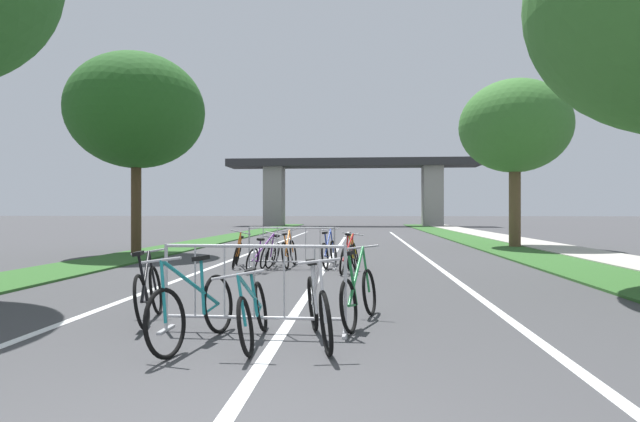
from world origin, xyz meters
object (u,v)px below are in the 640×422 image
at_px(bicycle_purple_3, 262,257).
at_px(bicycle_white_7, 271,254).
at_px(bicycle_black_2, 149,293).
at_px(bicycle_red_9, 347,257).
at_px(bicycle_silver_8, 318,309).
at_px(bicycle_orange_10, 289,252).
at_px(tree_left_oak_near, 136,111).
at_px(crowd_barrier_second, 291,248).
at_px(tree_right_pine_near, 515,127).
at_px(bicycle_teal_1, 194,309).
at_px(bicycle_teal_11, 253,312).
at_px(bicycle_orange_0, 237,253).
at_px(bicycle_blue_4, 329,253).
at_px(bicycle_yellow_5, 354,254).
at_px(crowd_barrier_nearest, 254,289).
at_px(bicycle_green_6, 359,295).

height_order(bicycle_purple_3, bicycle_white_7, bicycle_purple_3).
height_order(bicycle_black_2, bicycle_red_9, bicycle_black_2).
bearing_deg(bicycle_silver_8, bicycle_orange_10, -91.80).
relative_size(tree_left_oak_near, crowd_barrier_second, 3.00).
bearing_deg(bicycle_white_7, bicycle_silver_8, 110.14).
bearing_deg(tree_right_pine_near, bicycle_purple_3, -134.11).
bearing_deg(tree_right_pine_near, crowd_barrier_second, -133.76).
relative_size(bicycle_teal_1, bicycle_teal_11, 1.06).
relative_size(bicycle_silver_8, bicycle_orange_10, 1.02).
height_order(crowd_barrier_second, bicycle_black_2, crowd_barrier_second).
distance_m(bicycle_orange_0, bicycle_blue_4, 2.39).
bearing_deg(bicycle_purple_3, bicycle_orange_0, 145.26).
height_order(bicycle_blue_4, bicycle_yellow_5, bicycle_blue_4).
distance_m(tree_right_pine_near, bicycle_teal_1, 17.92).
xyz_separation_m(bicycle_teal_1, bicycle_black_2, (-0.96, 1.06, -0.00)).
xyz_separation_m(tree_right_pine_near, bicycle_yellow_5, (-6.25, -7.73, -4.44)).
xyz_separation_m(bicycle_orange_10, bicycle_teal_11, (0.70, -7.63, -0.04)).
bearing_deg(bicycle_teal_1, crowd_barrier_second, -78.75).
bearing_deg(bicycle_black_2, bicycle_red_9, 54.29).
height_order(crowd_barrier_second, bicycle_blue_4, crowd_barrier_second).
bearing_deg(tree_left_oak_near, bicycle_white_7, -34.12).
bearing_deg(tree_right_pine_near, crowd_barrier_nearest, -116.16).
relative_size(crowd_barrier_nearest, bicycle_red_9, 1.34).
xyz_separation_m(crowd_barrier_nearest, bicycle_orange_10, (-0.61, 7.16, -0.14)).
xyz_separation_m(bicycle_teal_1, bicycle_orange_10, (-0.07, 7.75, -0.01)).
xyz_separation_m(tree_left_oak_near, tree_right_pine_near, (13.60, 4.27, -0.00)).
height_order(bicycle_yellow_5, bicycle_white_7, bicycle_yellow_5).
height_order(tree_right_pine_near, bicycle_purple_3, tree_right_pine_near).
bearing_deg(bicycle_red_9, bicycle_teal_1, -93.86).
bearing_deg(bicycle_teal_11, crowd_barrier_second, -88.71).
relative_size(bicycle_teal_1, bicycle_purple_3, 1.09).
bearing_deg(bicycle_yellow_5, bicycle_orange_10, -175.91).
bearing_deg(bicycle_white_7, tree_right_pine_near, -131.06).
distance_m(tree_right_pine_near, bicycle_black_2, 17.48).
bearing_deg(bicycle_teal_11, bicycle_purple_3, -82.96).
relative_size(crowd_barrier_second, bicycle_orange_10, 1.32).
bearing_deg(bicycle_purple_3, bicycle_white_7, 100.63).
bearing_deg(bicycle_white_7, crowd_barrier_second, 154.50).
bearing_deg(bicycle_white_7, bicycle_orange_0, 5.20).
bearing_deg(bicycle_green_6, bicycle_blue_4, 110.56).
bearing_deg(bicycle_orange_0, tree_left_oak_near, -47.91).
xyz_separation_m(bicycle_blue_4, bicycle_teal_11, (-0.34, -7.68, -0.03)).
distance_m(tree_right_pine_near, bicycle_teal_11, 17.56).
bearing_deg(bicycle_teal_1, tree_right_pine_near, -105.27).
relative_size(bicycle_black_2, bicycle_teal_11, 0.97).
relative_size(bicycle_teal_1, bicycle_blue_4, 1.03).
relative_size(tree_right_pine_near, bicycle_red_9, 4.01).
bearing_deg(bicycle_white_7, crowd_barrier_nearest, 104.70).
relative_size(tree_right_pine_near, bicycle_green_6, 3.87).
height_order(crowd_barrier_second, bicycle_yellow_5, crowd_barrier_second).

